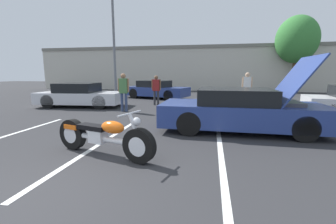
% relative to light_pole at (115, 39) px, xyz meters
% --- Properties ---
extents(ground_plane, '(80.00, 80.00, 0.00)m').
position_rel_light_pole_xyz_m(ground_plane, '(4.64, -13.83, -4.21)').
color(ground_plane, '#2D2D30').
extents(parking_stripe_middle, '(0.12, 5.13, 0.01)m').
position_rel_light_pole_xyz_m(parking_stripe_middle, '(4.41, -11.26, -4.21)').
color(parking_stripe_middle, white).
rests_on(parking_stripe_middle, ground).
extents(parking_stripe_back, '(0.12, 5.13, 0.01)m').
position_rel_light_pole_xyz_m(parking_stripe_back, '(7.32, -11.26, -4.21)').
color(parking_stripe_back, white).
rests_on(parking_stripe_back, ground).
extents(far_building, '(32.00, 4.20, 4.40)m').
position_rel_light_pole_xyz_m(far_building, '(4.64, 8.34, -1.87)').
color(far_building, beige).
rests_on(far_building, ground).
extents(light_pole, '(1.21, 0.28, 7.66)m').
position_rel_light_pole_xyz_m(light_pole, '(0.00, 0.00, 0.00)').
color(light_pole, slate).
rests_on(light_pole, ground).
extents(tree_background, '(3.48, 3.48, 6.58)m').
position_rel_light_pole_xyz_m(tree_background, '(14.19, 5.73, 0.35)').
color(tree_background, brown).
rests_on(tree_background, ground).
extents(motorcycle, '(2.47, 0.97, 0.98)m').
position_rel_light_pole_xyz_m(motorcycle, '(4.86, -11.86, -3.80)').
color(motorcycle, black).
rests_on(motorcycle, ground).
extents(show_car_hood_open, '(4.76, 2.00, 2.20)m').
position_rel_light_pole_xyz_m(show_car_hood_open, '(7.98, -9.15, -3.58)').
color(show_car_hood_open, navy).
rests_on(show_car_hood_open, ground).
extents(parked_car_mid_row, '(4.71, 2.97, 1.22)m').
position_rel_light_pole_xyz_m(parked_car_mid_row, '(3.33, -0.99, -3.62)').
color(parked_car_mid_row, navy).
rests_on(parked_car_mid_row, ground).
extents(parked_car_left_row, '(4.40, 2.22, 1.22)m').
position_rel_light_pole_xyz_m(parked_car_left_row, '(0.38, -5.48, -3.63)').
color(parked_car_left_row, silver).
rests_on(parked_car_left_row, ground).
extents(spectator_near_motorcycle, '(0.52, 0.21, 1.60)m').
position_rel_light_pole_xyz_m(spectator_near_motorcycle, '(4.14, -4.23, -3.27)').
color(spectator_near_motorcycle, '#333338').
rests_on(spectator_near_motorcycle, ground).
extents(spectator_by_show_car, '(0.52, 0.23, 1.76)m').
position_rel_light_pole_xyz_m(spectator_by_show_car, '(8.88, -3.86, -3.16)').
color(spectator_by_show_car, brown).
rests_on(spectator_by_show_car, ground).
extents(spectator_midground, '(0.52, 0.23, 1.72)m').
position_rel_light_pole_xyz_m(spectator_midground, '(3.20, -6.55, -3.19)').
color(spectator_midground, '#38476B').
rests_on(spectator_midground, ground).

